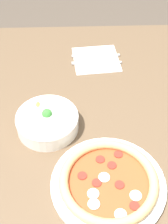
{
  "coord_description": "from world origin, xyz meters",
  "views": [
    {
      "loc": [
        -0.6,
        0.04,
        1.5
      ],
      "look_at": [
        0.1,
        0.01,
        0.77
      ],
      "focal_mm": 50.0,
      "sensor_mm": 36.0,
      "label": 1
    }
  ],
  "objects_px": {
    "bowl": "(47,121)",
    "fork": "(97,63)",
    "pizza": "(108,182)",
    "knife": "(98,55)"
  },
  "relations": [
    {
      "from": "bowl",
      "to": "fork",
      "type": "bearing_deg",
      "value": -28.54
    },
    {
      "from": "fork",
      "to": "knife",
      "type": "relative_size",
      "value": 1.02
    },
    {
      "from": "knife",
      "to": "pizza",
      "type": "bearing_deg",
      "value": 88.79
    },
    {
      "from": "pizza",
      "to": "bowl",
      "type": "xyz_separation_m",
      "value": [
        0.21,
        0.17,
        0.01
      ]
    },
    {
      "from": "knife",
      "to": "fork",
      "type": "bearing_deg",
      "value": 82.41
    },
    {
      "from": "pizza",
      "to": "bowl",
      "type": "relative_size",
      "value": 1.6
    },
    {
      "from": "bowl",
      "to": "fork",
      "type": "xyz_separation_m",
      "value": [
        0.32,
        -0.18,
        -0.03
      ]
    },
    {
      "from": "pizza",
      "to": "fork",
      "type": "relative_size",
      "value": 1.6
    },
    {
      "from": "fork",
      "to": "knife",
      "type": "distance_m",
      "value": 0.05
    },
    {
      "from": "pizza",
      "to": "knife",
      "type": "relative_size",
      "value": 1.62
    }
  ]
}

